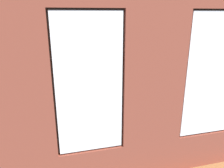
{
  "coord_description": "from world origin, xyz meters",
  "views": [
    {
      "loc": [
        1.52,
        5.88,
        2.87
      ],
      "look_at": [
        0.11,
        0.4,
        1.05
      ],
      "focal_mm": 35.0,
      "sensor_mm": 36.0,
      "label": 1
    }
  ],
  "objects_px": {
    "media_console": "(14,112)",
    "tv_flatscreen": "(11,89)",
    "couch_left": "(182,94)",
    "remote_black": "(101,100)",
    "potted_plant_foreground_right": "(30,78)",
    "potted_plant_corner_near_left": "(159,69)",
    "cup_ceramic": "(105,99)",
    "potted_plant_beside_window_right": "(46,153)",
    "potted_plant_mid_room_small": "(124,90)",
    "potted_plant_by_left_couch": "(153,82)",
    "papasan_chair": "(80,82)",
    "coffee_table": "(101,102)",
    "remote_gray": "(93,99)",
    "table_plant_small": "(85,99)",
    "couch_by_window": "(112,143)"
  },
  "relations": [
    {
      "from": "potted_plant_beside_window_right",
      "to": "cup_ceramic",
      "type": "bearing_deg",
      "value": -128.13
    },
    {
      "from": "couch_left",
      "to": "remote_gray",
      "type": "bearing_deg",
      "value": -92.43
    },
    {
      "from": "papasan_chair",
      "to": "potted_plant_mid_room_small",
      "type": "distance_m",
      "value": 1.77
    },
    {
      "from": "coffee_table",
      "to": "potted_plant_beside_window_right",
      "type": "xyz_separation_m",
      "value": [
        1.5,
        2.17,
        -0.0
      ]
    },
    {
      "from": "potted_plant_by_left_couch",
      "to": "media_console",
      "type": "bearing_deg",
      "value": 16.19
    },
    {
      "from": "tv_flatscreen",
      "to": "potted_plant_corner_near_left",
      "type": "bearing_deg",
      "value": -159.56
    },
    {
      "from": "potted_plant_beside_window_right",
      "to": "tv_flatscreen",
      "type": "bearing_deg",
      "value": -68.54
    },
    {
      "from": "couch_by_window",
      "to": "potted_plant_corner_near_left",
      "type": "distance_m",
      "value": 5.24
    },
    {
      "from": "cup_ceramic",
      "to": "potted_plant_by_left_couch",
      "type": "bearing_deg",
      "value": -143.81
    },
    {
      "from": "coffee_table",
      "to": "remote_black",
      "type": "bearing_deg",
      "value": 0.0
    },
    {
      "from": "remote_black",
      "to": "potted_plant_by_left_couch",
      "type": "relative_size",
      "value": 0.3
    },
    {
      "from": "papasan_chair",
      "to": "potted_plant_corner_near_left",
      "type": "height_order",
      "value": "potted_plant_corner_near_left"
    },
    {
      "from": "potted_plant_corner_near_left",
      "to": "potted_plant_by_left_couch",
      "type": "relative_size",
      "value": 1.78
    },
    {
      "from": "cup_ceramic",
      "to": "table_plant_small",
      "type": "distance_m",
      "value": 0.6
    },
    {
      "from": "media_console",
      "to": "coffee_table",
      "type": "bearing_deg",
      "value": 176.49
    },
    {
      "from": "couch_left",
      "to": "potted_plant_by_left_couch",
      "type": "height_order",
      "value": "couch_left"
    },
    {
      "from": "cup_ceramic",
      "to": "potted_plant_mid_room_small",
      "type": "xyz_separation_m",
      "value": [
        -0.89,
        -0.99,
        -0.13
      ]
    },
    {
      "from": "remote_black",
      "to": "potted_plant_foreground_right",
      "type": "xyz_separation_m",
      "value": [
        2.12,
        -2.09,
        0.24
      ]
    },
    {
      "from": "media_console",
      "to": "potted_plant_mid_room_small",
      "type": "bearing_deg",
      "value": -167.98
    },
    {
      "from": "potted_plant_corner_near_left",
      "to": "potted_plant_mid_room_small",
      "type": "relative_size",
      "value": 1.81
    },
    {
      "from": "media_console",
      "to": "tv_flatscreen",
      "type": "xyz_separation_m",
      "value": [
        0.0,
        -0.0,
        0.69
      ]
    },
    {
      "from": "potted_plant_by_left_couch",
      "to": "remote_gray",
      "type": "bearing_deg",
      "value": 29.33
    },
    {
      "from": "couch_left",
      "to": "potted_plant_beside_window_right",
      "type": "distance_m",
      "value": 4.84
    },
    {
      "from": "couch_left",
      "to": "remote_black",
      "type": "height_order",
      "value": "couch_left"
    },
    {
      "from": "potted_plant_foreground_right",
      "to": "potted_plant_beside_window_right",
      "type": "distance_m",
      "value": 4.32
    },
    {
      "from": "remote_black",
      "to": "media_console",
      "type": "height_order",
      "value": "media_console"
    },
    {
      "from": "potted_plant_mid_room_small",
      "to": "potted_plant_by_left_couch",
      "type": "relative_size",
      "value": 0.98
    },
    {
      "from": "table_plant_small",
      "to": "media_console",
      "type": "height_order",
      "value": "table_plant_small"
    },
    {
      "from": "remote_gray",
      "to": "potted_plant_by_left_couch",
      "type": "distance_m",
      "value": 2.95
    },
    {
      "from": "couch_left",
      "to": "media_console",
      "type": "relative_size",
      "value": 2.02
    },
    {
      "from": "table_plant_small",
      "to": "potted_plant_by_left_couch",
      "type": "height_order",
      "value": "table_plant_small"
    },
    {
      "from": "potted_plant_beside_window_right",
      "to": "potted_plant_mid_room_small",
      "type": "relative_size",
      "value": 1.14
    },
    {
      "from": "tv_flatscreen",
      "to": "potted_plant_foreground_right",
      "type": "bearing_deg",
      "value": -98.59
    },
    {
      "from": "potted_plant_foreground_right",
      "to": "potted_plant_corner_near_left",
      "type": "bearing_deg",
      "value": -179.47
    },
    {
      "from": "tv_flatscreen",
      "to": "remote_gray",
      "type": "bearing_deg",
      "value": 178.48
    },
    {
      "from": "potted_plant_beside_window_right",
      "to": "potted_plant_by_left_couch",
      "type": "bearing_deg",
      "value": -136.22
    },
    {
      "from": "cup_ceramic",
      "to": "potted_plant_corner_near_left",
      "type": "distance_m",
      "value": 3.6
    },
    {
      "from": "cup_ceramic",
      "to": "remote_gray",
      "type": "bearing_deg",
      "value": -32.55
    },
    {
      "from": "cup_ceramic",
      "to": "media_console",
      "type": "xyz_separation_m",
      "value": [
        2.53,
        -0.26,
        -0.23
      ]
    },
    {
      "from": "couch_by_window",
      "to": "tv_flatscreen",
      "type": "relative_size",
      "value": 1.61
    },
    {
      "from": "couch_left",
      "to": "cup_ceramic",
      "type": "xyz_separation_m",
      "value": [
        2.65,
        0.22,
        0.18
      ]
    },
    {
      "from": "papasan_chair",
      "to": "potted_plant_foreground_right",
      "type": "bearing_deg",
      "value": -3.5
    },
    {
      "from": "coffee_table",
      "to": "potted_plant_by_left_couch",
      "type": "bearing_deg",
      "value": -147.06
    },
    {
      "from": "remote_black",
      "to": "tv_flatscreen",
      "type": "height_order",
      "value": "tv_flatscreen"
    },
    {
      "from": "couch_left",
      "to": "coffee_table",
      "type": "height_order",
      "value": "couch_left"
    },
    {
      "from": "tv_flatscreen",
      "to": "potted_plant_mid_room_small",
      "type": "xyz_separation_m",
      "value": [
        -3.42,
        -0.73,
        -0.59
      ]
    },
    {
      "from": "potted_plant_corner_near_left",
      "to": "potted_plant_by_left_couch",
      "type": "height_order",
      "value": "potted_plant_corner_near_left"
    },
    {
      "from": "tv_flatscreen",
      "to": "potted_plant_by_left_couch",
      "type": "height_order",
      "value": "tv_flatscreen"
    },
    {
      "from": "media_console",
      "to": "potted_plant_by_left_couch",
      "type": "height_order",
      "value": "potted_plant_by_left_couch"
    },
    {
      "from": "remote_black",
      "to": "couch_by_window",
      "type": "bearing_deg",
      "value": 109.35
    }
  ]
}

